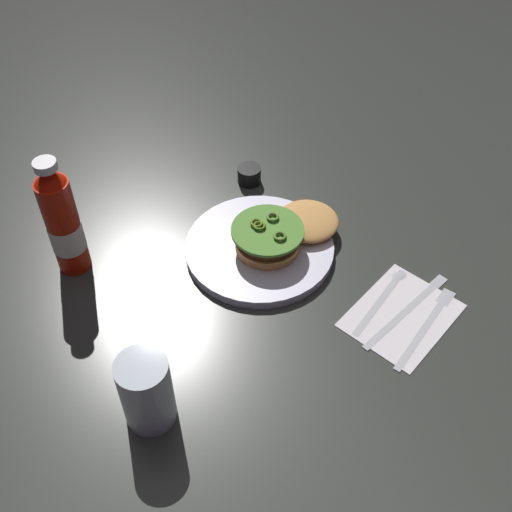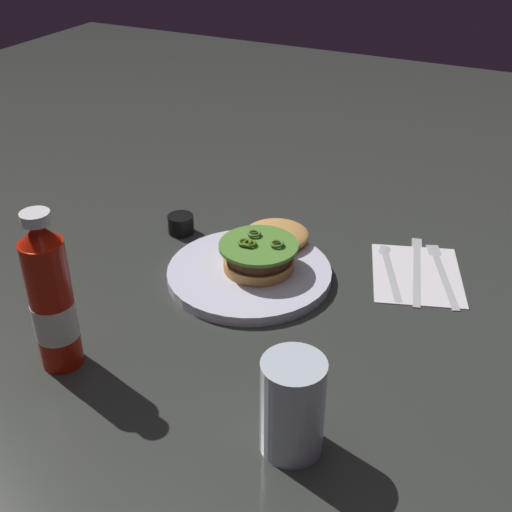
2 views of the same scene
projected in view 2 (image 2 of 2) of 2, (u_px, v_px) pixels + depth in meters
ground_plane at (245, 292)px, 1.06m from camera, size 3.00×3.00×0.00m
dinner_plate at (249, 273)px, 1.09m from camera, size 0.27×0.27×0.02m
burger_sandwich at (264, 247)px, 1.11m from camera, size 0.22×0.13×0.05m
ketchup_bottle at (52, 301)px, 0.86m from camera, size 0.06×0.06×0.23m
water_glass at (292, 406)px, 0.75m from camera, size 0.08×0.08×0.13m
condiment_cup at (181, 224)px, 1.22m from camera, size 0.05×0.05×0.03m
napkin at (417, 274)px, 1.11m from camera, size 0.22×0.20×0.00m
fork_utensil at (441, 268)px, 1.11m from camera, size 0.19×0.10×0.00m
butter_knife at (417, 264)px, 1.13m from camera, size 0.22×0.07×0.00m
spoon_utensil at (388, 262)px, 1.13m from camera, size 0.17×0.09×0.00m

